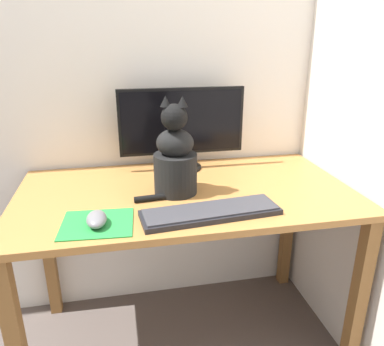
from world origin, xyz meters
TOP-DOWN VIEW (x-y plane):
  - ground_plane at (0.00, 0.00)m, footprint 12.00×12.00m
  - wall_back at (0.00, 0.38)m, footprint 7.00×0.04m
  - wall_side_right at (0.67, 0.00)m, footprint 0.04×7.00m
  - desk at (0.00, 0.00)m, footprint 1.28×0.69m
  - monitor at (0.03, 0.25)m, footprint 0.54×0.17m
  - keyboard at (0.04, -0.23)m, footprint 0.48×0.18m
  - mousepad_left at (-0.33, -0.22)m, footprint 0.24×0.21m
  - computer_mouse_left at (-0.33, -0.23)m, footprint 0.06×0.11m
  - cat at (-0.04, -0.02)m, footprint 0.26×0.20m

SIDE VIEW (x-z plane):
  - ground_plane at x=0.00m, z-range 0.00..0.00m
  - desk at x=0.00m, z-range 0.26..0.99m
  - mousepad_left at x=-0.33m, z-range 0.73..0.73m
  - keyboard at x=0.04m, z-range 0.73..0.75m
  - computer_mouse_left at x=-0.33m, z-range 0.73..0.77m
  - cat at x=-0.04m, z-range 0.68..1.05m
  - monitor at x=0.03m, z-range 0.74..1.10m
  - wall_back at x=0.00m, z-range 0.00..2.50m
  - wall_side_right at x=0.67m, z-range 0.00..2.50m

